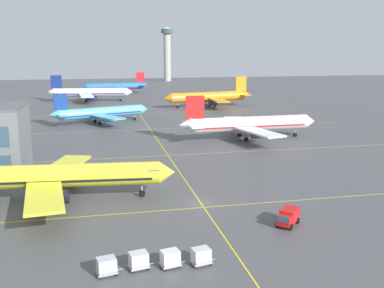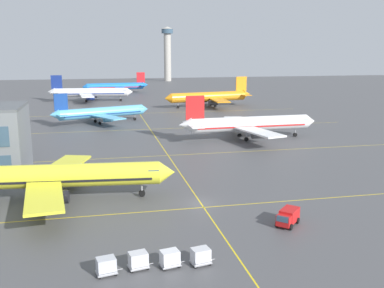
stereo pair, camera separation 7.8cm
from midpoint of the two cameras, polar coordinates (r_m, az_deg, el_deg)
The scene contains 14 objects.
ground_plane at distance 67.31m, azimuth 1.16°, elevation -7.66°, with size 600.00×600.00×0.00m, color #4C4C4F.
airliner_front_gate at distance 70.62m, azimuth -16.99°, elevation -4.01°, with size 35.79×30.72×11.12m.
airliner_second_row at distance 114.52m, azimuth 7.37°, elevation 2.59°, with size 37.42×32.34×11.66m.
airliner_third_row at distance 141.38m, azimuth -11.73°, elevation 4.02°, with size 31.44×26.91×10.05m.
airliner_far_left_stand at distance 179.65m, azimuth 2.28°, elevation 6.15°, with size 38.10×32.46×11.87m.
airliner_far_right_stand at distance 203.29m, azimuth -13.09°, elevation 6.54°, with size 37.83×32.43×11.76m.
airliner_distant_taxiway at distance 238.61m, azimuth -9.82°, elevation 7.39°, with size 35.09×30.11×10.90m.
taxiway_markings at distance 112.92m, azimuth -4.44°, elevation 0.46°, with size 121.43×146.68×0.01m.
service_truck_red_van at distance 60.21m, azimuth 12.39°, elevation -9.20°, with size 4.19×4.22×2.10m.
baggage_cart_row_leftmost at distance 47.71m, azimuth -11.02°, elevation -15.29°, with size 2.86×2.04×1.86m.
baggage_cart_row_second at distance 48.33m, azimuth -6.94°, elevation -14.77°, with size 2.86×2.04×1.86m.
baggage_cart_row_middle at distance 48.44m, azimuth -2.83°, elevation -14.62°, with size 2.86×2.04×1.86m.
baggage_cart_row_fourth at distance 48.87m, azimuth 1.20°, elevation -14.35°, with size 2.86×2.04×1.86m.
control_tower at distance 329.86m, azimuth -3.20°, elevation 12.13°, with size 8.82×8.82×39.39m.
Camera 2 is at (-14.58, -61.63, 22.81)m, focal length 41.05 mm.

